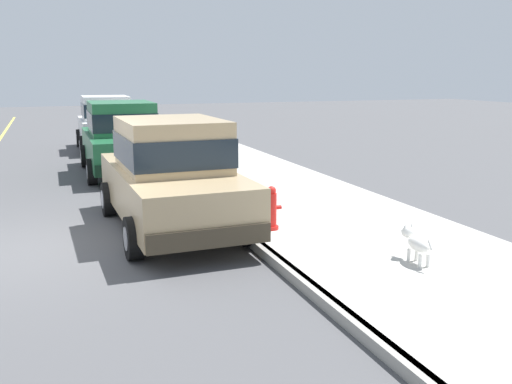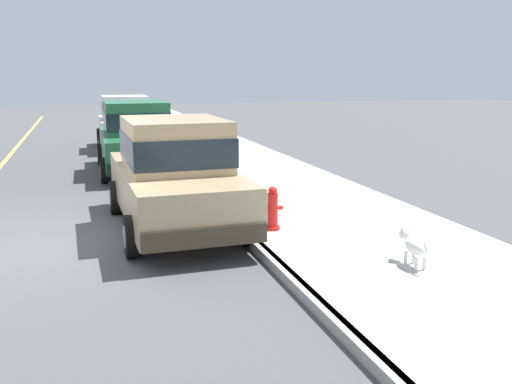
{
  "view_description": "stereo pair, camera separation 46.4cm",
  "coord_description": "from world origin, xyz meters",
  "views": [
    {
      "loc": [
        0.32,
        -8.94,
        2.67
      ],
      "look_at": [
        3.28,
        -0.85,
        0.85
      ],
      "focal_mm": 39.69,
      "sensor_mm": 36.0,
      "label": 1
    },
    {
      "loc": [
        0.76,
        -9.08,
        2.67
      ],
      "look_at": [
        3.28,
        -0.85,
        0.85
      ],
      "focal_mm": 39.69,
      "sensor_mm": 36.0,
      "label": 2
    }
  ],
  "objects": [
    {
      "name": "sidewalk",
      "position": [
        5.0,
        0.0,
        0.07
      ],
      "size": [
        3.6,
        64.0,
        0.14
      ],
      "primitive_type": "cube",
      "color": "#B7B5AD",
      "rests_on": "ground"
    },
    {
      "name": "car_green_sedan",
      "position": [
        2.13,
        6.45,
        0.98
      ],
      "size": [
        2.06,
        4.61,
        1.92
      ],
      "color": "#23663D",
      "rests_on": "ground"
    },
    {
      "name": "ground_plane",
      "position": [
        0.0,
        0.0,
        0.0
      ],
      "size": [
        80.0,
        80.0,
        0.0
      ],
      "primitive_type": "plane",
      "color": "#4C4C4F"
    },
    {
      "name": "dog_white",
      "position": [
        4.87,
        -2.8,
        0.43
      ],
      "size": [
        0.22,
        0.76,
        0.49
      ],
      "color": "white",
      "rests_on": "sidewalk"
    },
    {
      "name": "fire_hydrant",
      "position": [
        3.65,
        -0.57,
        0.48
      ],
      "size": [
        0.34,
        0.24,
        0.72
      ],
      "color": "red",
      "rests_on": "sidewalk"
    },
    {
      "name": "car_tan_sedan",
      "position": [
        2.22,
        0.46,
        0.98
      ],
      "size": [
        2.12,
        4.64,
        1.92
      ],
      "color": "tan",
      "rests_on": "ground"
    },
    {
      "name": "car_white_hatchback",
      "position": [
        2.21,
        11.5,
        0.98
      ],
      "size": [
        1.98,
        3.81,
        1.88
      ],
      "color": "white",
      "rests_on": "ground"
    },
    {
      "name": "curb",
      "position": [
        3.2,
        0.0,
        0.07
      ],
      "size": [
        0.16,
        64.0,
        0.14
      ],
      "primitive_type": "cube",
      "color": "gray",
      "rests_on": "ground"
    }
  ]
}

